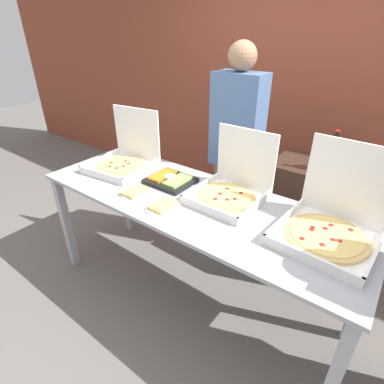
{
  "coord_description": "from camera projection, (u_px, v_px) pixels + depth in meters",
  "views": [
    {
      "loc": [
        1.03,
        -1.38,
        1.9
      ],
      "look_at": [
        0.0,
        0.0,
        0.95
      ],
      "focal_mm": 28.0,
      "sensor_mm": 36.0,
      "label": 1
    }
  ],
  "objects": [
    {
      "name": "ground_plane",
      "position": [
        192.0,
        295.0,
        2.42
      ],
      "size": [
        16.0,
        16.0,
        0.0
      ],
      "primitive_type": "plane",
      "color": "slate"
    },
    {
      "name": "brick_wall_behind",
      "position": [
        295.0,
        85.0,
        2.94
      ],
      "size": [
        10.0,
        0.06,
        2.8
      ],
      "color": "brown",
      "rests_on": "ground_plane"
    },
    {
      "name": "buffet_table",
      "position": [
        192.0,
        213.0,
        2.04
      ],
      "size": [
        2.26,
        0.78,
        0.9
      ],
      "color": "#A8AAB2",
      "rests_on": "ground_plane"
    },
    {
      "name": "pizza_box_far_left",
      "position": [
        231.0,
        187.0,
        1.97
      ],
      "size": [
        0.44,
        0.46,
        0.43
      ],
      "rotation": [
        0.0,
        0.0,
        -0.02
      ],
      "color": "white",
      "rests_on": "buffet_table"
    },
    {
      "name": "pizza_box_near_left",
      "position": [
        125.0,
        158.0,
        2.41
      ],
      "size": [
        0.5,
        0.51,
        0.44
      ],
      "rotation": [
        0.0,
        0.0,
        0.12
      ],
      "color": "white",
      "rests_on": "buffet_table"
    },
    {
      "name": "pizza_box_near_right",
      "position": [
        332.0,
        223.0,
        1.6
      ],
      "size": [
        0.52,
        0.53,
        0.48
      ],
      "rotation": [
        0.0,
        0.0,
        -0.07
      ],
      "color": "white",
      "rests_on": "buffet_table"
    },
    {
      "name": "paper_plate_front_right",
      "position": [
        163.0,
        206.0,
        1.89
      ],
      "size": [
        0.23,
        0.23,
        0.03
      ],
      "color": "white",
      "rests_on": "buffet_table"
    },
    {
      "name": "paper_plate_front_center",
      "position": [
        135.0,
        192.0,
        2.05
      ],
      "size": [
        0.2,
        0.2,
        0.03
      ],
      "color": "white",
      "rests_on": "buffet_table"
    },
    {
      "name": "veggie_tray",
      "position": [
        170.0,
        180.0,
        2.19
      ],
      "size": [
        0.32,
        0.28,
        0.05
      ],
      "color": "black",
      "rests_on": "buffet_table"
    },
    {
      "name": "sideboard_podium",
      "position": [
        309.0,
        220.0,
        2.49
      ],
      "size": [
        0.69,
        0.46,
        0.98
      ],
      "color": "#382319",
      "rests_on": "ground_plane"
    },
    {
      "name": "soda_bottle",
      "position": [
        333.0,
        153.0,
        2.13
      ],
      "size": [
        0.08,
        0.08,
        0.3
      ],
      "color": "black",
      "rests_on": "sideboard_podium"
    },
    {
      "name": "soda_can_silver",
      "position": [
        342.0,
        159.0,
        2.2
      ],
      "size": [
        0.07,
        0.07,
        0.12
      ],
      "color": "silver",
      "rests_on": "sideboard_podium"
    },
    {
      "name": "soda_can_colored",
      "position": [
        352.0,
        172.0,
        2.01
      ],
      "size": [
        0.07,
        0.07,
        0.12
      ],
      "color": "#334CB2",
      "rests_on": "sideboard_podium"
    },
    {
      "name": "person_guest_plaid",
      "position": [
        235.0,
        155.0,
        2.51
      ],
      "size": [
        0.4,
        0.22,
        1.83
      ],
      "rotation": [
        0.0,
        0.0,
        3.14
      ],
      "color": "slate",
      "rests_on": "ground_plane"
    }
  ]
}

